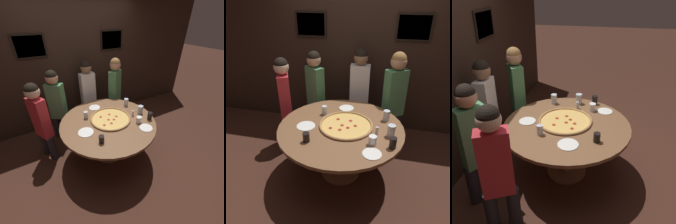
# 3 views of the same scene
# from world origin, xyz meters

# --- Properties ---
(ground_plane) EXTENTS (24.00, 24.00, 0.00)m
(ground_plane) POSITION_xyz_m (0.00, 0.00, 0.00)
(ground_plane) COLOR #422319
(back_wall) EXTENTS (6.40, 0.08, 2.60)m
(back_wall) POSITION_xyz_m (0.00, 1.37, 1.30)
(back_wall) COLOR black
(back_wall) RESTS_ON ground_plane
(dining_table) EXTENTS (1.55, 1.55, 0.74)m
(dining_table) POSITION_xyz_m (0.00, 0.00, 0.61)
(dining_table) COLOR brown
(dining_table) RESTS_ON ground_plane
(giant_pizza) EXTENTS (0.67, 0.67, 0.03)m
(giant_pizza) POSITION_xyz_m (0.06, 0.03, 0.75)
(giant_pizza) COLOR #EAB75B
(giant_pizza) RESTS_ON dining_table
(drink_cup_far_left) EXTENTS (0.08, 0.08, 0.11)m
(drink_cup_far_left) POSITION_xyz_m (-0.30, -0.39, 0.79)
(drink_cup_far_left) COLOR black
(drink_cup_far_left) RESTS_ON dining_table
(drink_cup_beside_pizza) EXTENTS (0.09, 0.09, 0.11)m
(drink_cup_beside_pizza) POSITION_xyz_m (0.42, -0.27, 0.79)
(drink_cup_beside_pizza) COLOR white
(drink_cup_beside_pizza) RESTS_ON dining_table
(drink_cup_centre_back) EXTENTS (0.08, 0.08, 0.13)m
(drink_cup_centre_back) POSITION_xyz_m (0.63, -0.28, 0.80)
(drink_cup_centre_back) COLOR black
(drink_cup_centre_back) RESTS_ON dining_table
(drink_cup_front_edge) EXTENTS (0.09, 0.09, 0.14)m
(drink_cup_front_edge) POSITION_xyz_m (0.61, -0.06, 0.81)
(drink_cup_front_edge) COLOR silver
(drink_cup_front_edge) RESTS_ON dining_table
(drink_cup_by_shaker) EXTENTS (0.08, 0.08, 0.14)m
(drink_cup_by_shaker) POSITION_xyz_m (0.54, 0.28, 0.81)
(drink_cup_by_shaker) COLOR silver
(drink_cup_by_shaker) RESTS_ON dining_table
(drink_cup_near_left) EXTENTS (0.07, 0.07, 0.12)m
(drink_cup_near_left) POSITION_xyz_m (-0.28, 0.26, 0.80)
(drink_cup_near_left) COLOR silver
(drink_cup_near_left) RESTS_ON dining_table
(white_plate_left_side) EXTENTS (0.23, 0.23, 0.01)m
(white_plate_left_side) POSITION_xyz_m (-0.42, -0.09, 0.74)
(white_plate_left_side) COLOR white
(white_plate_left_side) RESTS_ON dining_table
(white_plate_near_front) EXTENTS (0.21, 0.21, 0.01)m
(white_plate_near_front) POSITION_xyz_m (-0.03, 0.49, 0.74)
(white_plate_near_front) COLOR white
(white_plate_near_front) RESTS_ON dining_table
(white_plate_right_side) EXTENTS (0.20, 0.20, 0.01)m
(white_plate_right_side) POSITION_xyz_m (0.43, -0.44, 0.74)
(white_plate_right_side) COLOR white
(white_plate_right_side) RESTS_ON dining_table
(condiment_shaker) EXTENTS (0.04, 0.04, 0.10)m
(condiment_shaker) POSITION_xyz_m (0.45, -0.07, 0.79)
(condiment_shaker) COLOR silver
(condiment_shaker) RESTS_ON dining_table
(diner_side_left) EXTENTS (0.37, 0.31, 1.44)m
(diner_side_left) POSITION_xyz_m (-0.62, 0.87, 0.82)
(diner_side_left) COLOR #232328
(diner_side_left) RESTS_ON ground_plane
(diner_side_right) EXTENTS (0.38, 0.33, 1.49)m
(diner_side_right) POSITION_xyz_m (0.63, 0.87, 0.85)
(diner_side_right) COLOR #232328
(diner_side_right) RESTS_ON ground_plane
(diner_far_left) EXTENTS (0.37, 0.22, 1.46)m
(diner_far_left) POSITION_xyz_m (0.07, 1.07, 0.83)
(diner_far_left) COLOR #232328
(diner_far_left) RESTS_ON ground_plane
(diner_far_right) EXTENTS (0.27, 0.37, 1.42)m
(diner_far_right) POSITION_xyz_m (-0.96, 0.47, 0.81)
(diner_far_right) COLOR #232328
(diner_far_right) RESTS_ON ground_plane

